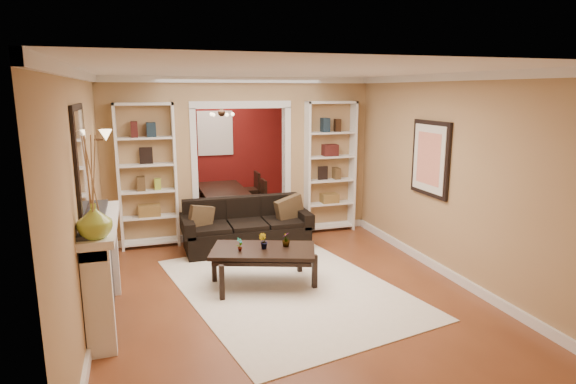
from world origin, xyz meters
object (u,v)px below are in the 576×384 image
object	(u,v)px
coffee_table	(263,267)
bookshelf_left	(147,177)
dining_table	(224,201)
fireplace	(105,271)
sofa	(247,225)
bookshelf_right	(330,167)

from	to	relation	value
coffee_table	bookshelf_left	world-z (taller)	bookshelf_left
dining_table	fireplace	bearing A→B (deg)	154.18
coffee_table	dining_table	size ratio (longest dim) A/B	0.83
bookshelf_left	dining_table	distance (m)	2.40
sofa	coffee_table	bearing A→B (deg)	-94.50
sofa	coffee_table	size ratio (longest dim) A/B	1.54
coffee_table	bookshelf_right	world-z (taller)	bookshelf_right
bookshelf_right	dining_table	world-z (taller)	bookshelf_right
dining_table	bookshelf_right	bearing A→B (deg)	-136.01
sofa	bookshelf_right	bearing A→B (deg)	19.40
bookshelf_right	fireplace	bearing A→B (deg)	-145.20
coffee_table	bookshelf_left	bearing A→B (deg)	141.98
bookshelf_right	fireplace	size ratio (longest dim) A/B	1.35
sofa	fireplace	distance (m)	2.79
bookshelf_right	dining_table	xyz separation A→B (m)	(-1.61, 1.67, -0.87)
sofa	coffee_table	xyz separation A→B (m)	(-0.12, -1.51, -0.14)
bookshelf_left	dining_table	size ratio (longest dim) A/B	1.46
sofa	dining_table	xyz separation A→B (m)	(0.04, 2.25, -0.12)
fireplace	bookshelf_left	bearing A→B (deg)	77.95
bookshelf_right	dining_table	size ratio (longest dim) A/B	1.46
bookshelf_left	dining_table	bearing A→B (deg)	48.20
coffee_table	fireplace	bearing A→B (deg)	-147.33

